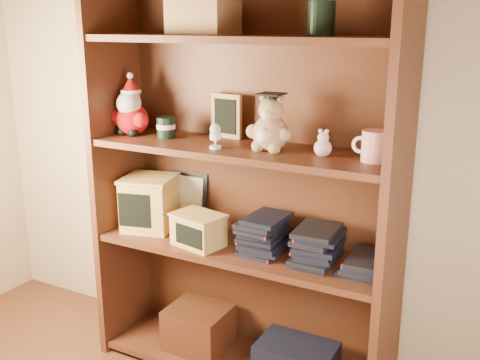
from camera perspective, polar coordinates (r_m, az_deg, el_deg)
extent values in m
cube|color=tan|center=(2.19, 4.04, 11.93)|extent=(3.00, 0.04, 2.50)
cube|color=#522817|center=(2.44, -12.18, 1.31)|extent=(0.03, 0.35, 1.60)
cube|color=#522817|center=(1.93, 15.53, -2.81)|extent=(0.03, 0.35, 1.60)
cube|color=#4C2514|center=(2.26, 1.98, 0.51)|extent=(1.20, 0.02, 1.60)
cube|color=#522817|center=(2.04, 0.00, 14.15)|extent=(1.14, 0.33, 0.02)
cube|color=#4C2514|center=(2.48, -4.21, -14.69)|extent=(0.25, 0.22, 0.18)
cube|color=black|center=(2.31, 5.74, -17.77)|extent=(0.30, 0.20, 0.14)
cube|color=#9E7547|center=(2.11, -3.74, 16.15)|extent=(0.22, 0.18, 0.12)
cylinder|color=black|center=(1.91, 8.26, 15.92)|extent=(0.09, 0.09, 0.11)
cube|color=#522817|center=(2.21, 0.00, -7.07)|extent=(1.14, 0.33, 0.02)
cube|color=#522817|center=(2.09, 0.00, 3.11)|extent=(1.14, 0.33, 0.02)
sphere|color=#A50F0F|center=(2.35, -10.88, 6.07)|extent=(0.13, 0.13, 0.13)
sphere|color=#A50F0F|center=(2.37, -12.37, 6.20)|extent=(0.06, 0.06, 0.06)
sphere|color=#A50F0F|center=(2.29, -10.04, 6.02)|extent=(0.06, 0.06, 0.06)
sphere|color=black|center=(2.35, -11.85, 4.84)|extent=(0.04, 0.04, 0.04)
sphere|color=black|center=(2.31, -10.80, 4.73)|extent=(0.04, 0.04, 0.04)
sphere|color=white|center=(2.32, -11.22, 7.61)|extent=(0.10, 0.10, 0.10)
sphere|color=#D8B293|center=(2.33, -10.99, 8.20)|extent=(0.07, 0.07, 0.07)
cone|color=#A50F0F|center=(2.33, -11.06, 9.55)|extent=(0.08, 0.08, 0.07)
sphere|color=white|center=(2.32, -11.11, 10.36)|extent=(0.03, 0.03, 0.03)
cylinder|color=white|center=(2.33, -11.02, 8.82)|extent=(0.08, 0.08, 0.01)
cylinder|color=black|center=(2.25, -7.52, 5.30)|extent=(0.07, 0.07, 0.08)
cylinder|color=beige|center=(2.25, -7.52, 5.43)|extent=(0.07, 0.07, 0.02)
cube|color=#9E7547|center=(2.22, -1.39, 6.52)|extent=(0.14, 0.03, 0.17)
cube|color=black|center=(2.22, -1.52, 6.48)|extent=(0.10, 0.01, 0.14)
cube|color=#9E7547|center=(2.26, -1.01, 4.80)|extent=(0.06, 0.06, 0.01)
cylinder|color=white|center=(2.05, -2.51, 3.36)|extent=(0.04, 0.04, 0.01)
cone|color=white|center=(2.04, -2.52, 3.90)|extent=(0.02, 0.02, 0.03)
cylinder|color=white|center=(2.04, -2.53, 4.44)|extent=(0.04, 0.04, 0.02)
ellipsoid|color=silver|center=(2.04, -2.53, 5.13)|extent=(0.04, 0.04, 0.05)
sphere|color=tan|center=(2.02, 3.13, 4.76)|extent=(0.13, 0.13, 0.13)
sphere|color=white|center=(1.97, 2.43, 4.57)|extent=(0.06, 0.06, 0.06)
sphere|color=tan|center=(2.03, 1.35, 4.96)|extent=(0.05, 0.05, 0.05)
sphere|color=tan|center=(1.97, 4.49, 4.63)|extent=(0.05, 0.05, 0.05)
sphere|color=tan|center=(2.01, 1.81, 3.44)|extent=(0.05, 0.05, 0.05)
sphere|color=tan|center=(1.98, 3.50, 3.25)|extent=(0.05, 0.05, 0.05)
sphere|color=tan|center=(2.00, 3.16, 7.11)|extent=(0.09, 0.09, 0.09)
sphere|color=white|center=(1.97, 2.69, 6.70)|extent=(0.04, 0.04, 0.04)
sphere|color=tan|center=(2.02, 2.45, 8.26)|extent=(0.03, 0.03, 0.03)
sphere|color=tan|center=(1.99, 4.15, 8.13)|extent=(0.03, 0.03, 0.03)
cylinder|color=black|center=(2.00, 3.18, 8.43)|extent=(0.04, 0.04, 0.02)
cube|color=black|center=(1.99, 3.19, 8.72)|extent=(0.09, 0.09, 0.01)
cylinder|color=#A50F0F|center=(1.96, 4.07, 8.29)|extent=(0.00, 0.04, 0.03)
sphere|color=beige|center=(1.95, 8.42, 3.24)|extent=(0.06, 0.06, 0.06)
sphere|color=beige|center=(1.94, 8.46, 4.29)|extent=(0.04, 0.04, 0.04)
sphere|color=beige|center=(1.94, 8.18, 4.97)|extent=(0.02, 0.02, 0.02)
sphere|color=beige|center=(1.93, 8.80, 4.90)|extent=(0.02, 0.02, 0.02)
cylinder|color=silver|center=(1.89, 13.47, 3.35)|extent=(0.08, 0.08, 0.10)
torus|color=white|center=(1.91, 12.12, 3.51)|extent=(0.06, 0.01, 0.06)
cube|color=black|center=(2.44, -5.21, -1.78)|extent=(0.18, 0.04, 0.23)
cube|color=beige|center=(2.43, -5.33, -1.84)|extent=(0.14, 0.03, 0.19)
cube|color=tan|center=(2.39, -9.17, -2.40)|extent=(0.24, 0.24, 0.22)
cube|color=black|center=(2.31, -10.66, -3.06)|extent=(0.14, 0.04, 0.14)
cube|color=tan|center=(2.36, -9.29, 0.16)|extent=(0.25, 0.25, 0.01)
cube|color=tan|center=(2.20, -4.25, -5.15)|extent=(0.21, 0.17, 0.12)
cube|color=black|center=(2.15, -5.22, -5.71)|extent=(0.14, 0.03, 0.08)
cube|color=tan|center=(2.18, -4.28, -3.58)|extent=(0.22, 0.18, 0.01)
cube|color=black|center=(2.16, 2.45, -7.07)|extent=(0.14, 0.20, 0.02)
cube|color=black|center=(2.15, 2.45, -6.68)|extent=(0.14, 0.20, 0.02)
cube|color=black|center=(2.15, 2.46, -6.28)|extent=(0.14, 0.20, 0.02)
cube|color=black|center=(2.14, 2.46, -5.88)|extent=(0.14, 0.20, 0.02)
cube|color=black|center=(2.13, 2.47, -5.48)|extent=(0.14, 0.20, 0.02)
cube|color=black|center=(2.13, 2.47, -5.08)|extent=(0.14, 0.20, 0.02)
cube|color=black|center=(2.12, 2.48, -4.68)|extent=(0.14, 0.20, 0.02)
cube|color=black|center=(2.12, 2.48, -4.27)|extent=(0.14, 0.20, 0.02)
cube|color=black|center=(2.11, 2.49, -3.87)|extent=(0.14, 0.20, 0.02)
cube|color=black|center=(2.08, 7.86, -8.10)|extent=(0.14, 0.20, 0.02)
cube|color=black|center=(2.07, 7.88, -7.70)|extent=(0.14, 0.20, 0.02)
cube|color=black|center=(2.07, 7.90, -7.29)|extent=(0.14, 0.20, 0.02)
cube|color=black|center=(2.06, 7.91, -6.88)|extent=(0.14, 0.20, 0.02)
cube|color=black|center=(2.06, 7.93, -6.47)|extent=(0.14, 0.20, 0.02)
cube|color=black|center=(2.05, 7.95, -6.06)|extent=(0.14, 0.20, 0.02)
cube|color=black|center=(2.04, 7.96, -5.64)|extent=(0.14, 0.20, 0.02)
cube|color=black|center=(2.04, 7.98, -5.22)|extent=(0.14, 0.20, 0.02)
cube|color=black|center=(2.03, 12.62, -8.95)|extent=(0.14, 0.20, 0.02)
cube|color=black|center=(2.03, 12.65, -8.54)|extent=(0.14, 0.20, 0.02)
cube|color=black|center=(2.02, 12.67, -8.12)|extent=(0.14, 0.20, 0.02)
cube|color=black|center=(2.01, 12.70, -7.71)|extent=(0.14, 0.20, 0.02)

